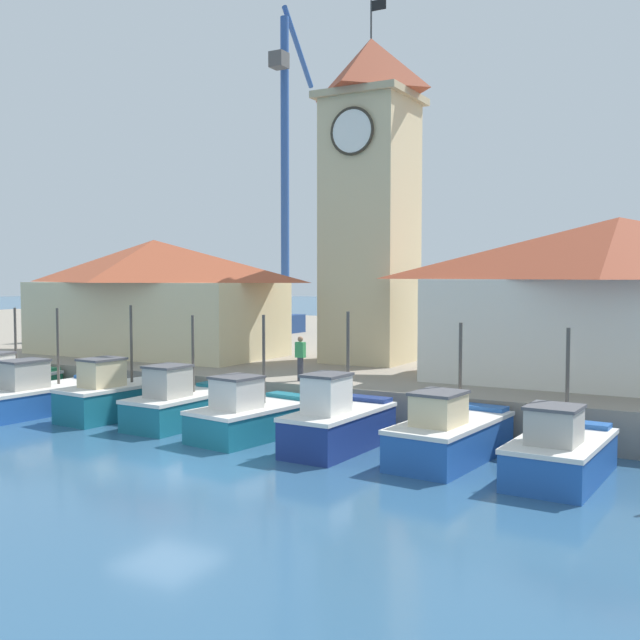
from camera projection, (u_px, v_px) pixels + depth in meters
The scene contains 15 objects.
ground_plane at pixel (167, 471), 19.76m from camera, with size 300.00×300.00×0.00m, color #2D567A.
quay_wharf at pixel (480, 353), 43.47m from camera, with size 120.00×40.00×1.35m, color gray.
fishing_boat_far_left at pixel (5, 386), 29.89m from camera, with size 2.71×4.76×3.86m.
fishing_boat_left_outer at pixel (43, 395), 28.04m from camera, with size 2.33×5.17×3.92m.
fishing_boat_left_inner at pixel (119, 396), 27.22m from camera, with size 2.26×4.76×4.07m.
fishing_boat_mid_left at pixel (182, 404), 25.74m from camera, with size 2.10×4.41×3.77m.
fishing_boat_center at pixel (252, 416), 23.79m from camera, with size 2.67×4.52×3.89m.
fishing_boat_mid_right at pixel (338, 423), 22.08m from camera, with size 1.96×4.29×4.08m.
fishing_boat_right_inner at pixel (450, 435), 20.80m from camera, with size 2.38×4.84×3.82m.
fishing_boat_right_outer at pixel (560, 453), 18.82m from camera, with size 2.22×4.22×3.82m.
clock_tower at pixel (370, 194), 32.72m from camera, with size 3.94×3.94×15.68m.
warehouse_left at pixel (154, 296), 36.13m from camera, with size 12.46×6.11×5.53m.
warehouse_right at pixel (617, 300), 25.86m from camera, with size 13.08×5.61×5.82m.
port_crane_near at pixel (286, 208), 50.10m from camera, with size 2.83×8.13×21.66m.
dock_worker_near_tower at pixel (300, 358), 27.03m from camera, with size 0.34×0.22×1.62m.
Camera 1 is at (13.08, -15.01, 5.13)m, focal length 42.00 mm.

